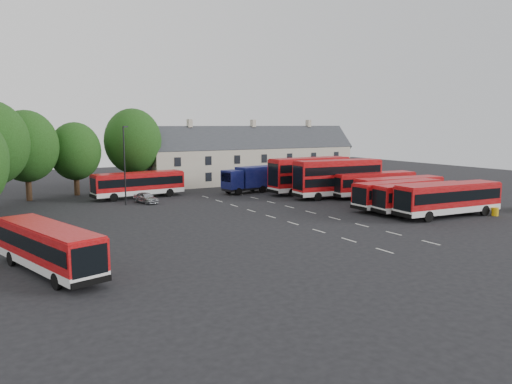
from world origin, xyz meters
The scene contains 17 objects.
ground centered at (0.00, 0.00, 0.00)m, with size 140.00×140.00×0.00m, color black.
lane_markings centered at (2.50, 2.00, 0.01)m, with size 5.15×33.80×0.01m.
treeline centered at (-20.74, 19.36, 6.68)m, with size 29.92×32.59×12.01m.
terrace_houses centered at (14.00, 30.00, 3.86)m, with size 35.70×7.13×10.06m.
bus_row_a centered at (15.42, -7.13, 2.05)m, with size 12.22×3.67×3.41m.
bus_row_b centered at (14.71, -4.43, 1.88)m, with size 11.29×3.88×3.13m.
bus_row_c centered at (14.34, -1.31, 1.88)m, with size 11.08×2.61×3.13m.
bus_row_d centered at (17.20, 1.20, 1.89)m, with size 11.35×3.73×3.15m.
bus_row_e centered at (18.35, 6.67, 1.93)m, with size 11.59×3.92×3.21m.
bus_dd_south centered at (14.29, 8.84, 2.75)m, with size 11.96×3.66×4.83m.
bus_dd_north centered at (13.63, 13.98, 2.76)m, with size 11.83×2.88×4.84m.
bus_west centered at (-22.27, -7.50, 1.82)m, with size 5.20×10.97×3.03m.
bus_north centered at (-7.66, 21.47, 1.96)m, with size 11.69×3.56×3.26m.
box_truck centered at (7.17, 18.67, 1.98)m, with size 8.34×3.57×3.53m.
silver_car centered at (-8.21, 16.91, 0.65)m, with size 1.54×3.83×1.30m, color #A3A5AB.
grit_bin centered at (20.11, -9.18, 0.42)m, with size 0.68×0.68×0.84m, color #E3AA0D.
lamppost centered at (-10.65, 16.73, 4.86)m, with size 0.63×0.32×9.11m.
Camera 1 is at (-26.35, -40.34, 9.29)m, focal length 35.00 mm.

